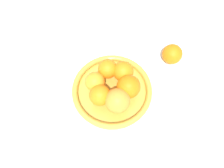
{
  "coord_description": "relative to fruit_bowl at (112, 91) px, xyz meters",
  "views": [
    {
      "loc": [
        0.24,
        0.19,
        0.72
      ],
      "look_at": [
        0.0,
        0.0,
        0.07
      ],
      "focal_mm": 35.0,
      "sensor_mm": 36.0,
      "label": 1
    }
  ],
  "objects": [
    {
      "name": "stray_orange",
      "position": [
        -0.25,
        0.09,
        0.02
      ],
      "size": [
        0.08,
        0.08,
        0.08
      ],
      "primitive_type": "sphere",
      "color": "orange",
      "rests_on": "ground_plane"
    },
    {
      "name": "fruit_bowl",
      "position": [
        0.0,
        0.0,
        0.0
      ],
      "size": [
        0.28,
        0.28,
        0.04
      ],
      "color": "gold",
      "rests_on": "ground_plane"
    },
    {
      "name": "orange_pile",
      "position": [
        0.0,
        0.01,
        0.06
      ],
      "size": [
        0.19,
        0.18,
        0.08
      ],
      "color": "orange",
      "rests_on": "fruit_bowl"
    },
    {
      "name": "ground_plane",
      "position": [
        0.0,
        0.0,
        -0.02
      ],
      "size": [
        4.0,
        4.0,
        0.0
      ],
      "primitive_type": "plane",
      "color": "silver"
    }
  ]
}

